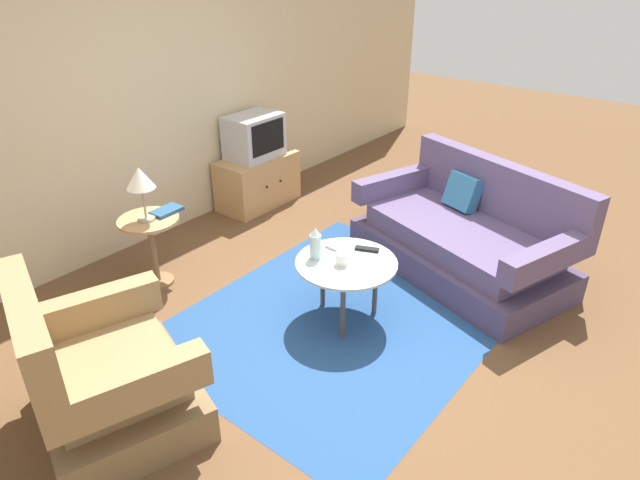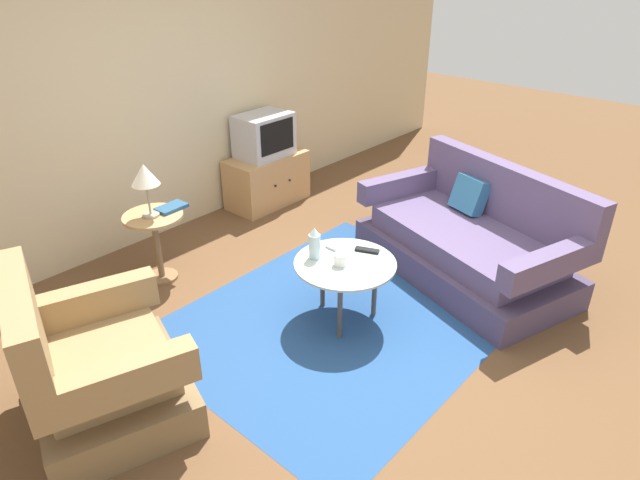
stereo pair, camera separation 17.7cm
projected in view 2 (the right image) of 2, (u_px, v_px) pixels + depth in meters
ground_plane at (355, 328)px, 3.94m from camera, size 16.00×16.00×0.00m
back_wall at (142, 86)px, 4.68m from camera, size 9.00×0.12×2.70m
area_rug at (344, 318)px, 4.05m from camera, size 2.45×1.98×0.00m
armchair at (97, 372)px, 3.07m from camera, size 1.05×1.14×0.95m
couch at (469, 241)px, 4.49m from camera, size 1.41×1.95×0.88m
coffee_table at (345, 268)px, 3.85m from camera, size 0.71×0.71×0.47m
side_table at (155, 234)px, 4.34m from camera, size 0.46×0.46×0.57m
tv_stand at (267, 180)px, 5.73m from camera, size 0.84×0.46×0.52m
television at (264, 135)px, 5.51m from camera, size 0.54×0.39×0.43m
table_lamp at (145, 177)px, 4.09m from camera, size 0.21×0.21×0.42m
vase at (314, 243)px, 3.83m from camera, size 0.08×0.08×0.24m
mug at (341, 259)px, 3.78m from camera, size 0.13×0.09×0.09m
tv_remote_dark at (367, 250)px, 3.95m from camera, size 0.11×0.18×0.02m
tv_remote_silver at (336, 249)px, 3.97m from camera, size 0.04×0.17×0.02m
book at (171, 207)px, 4.35m from camera, size 0.24×0.16×0.03m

